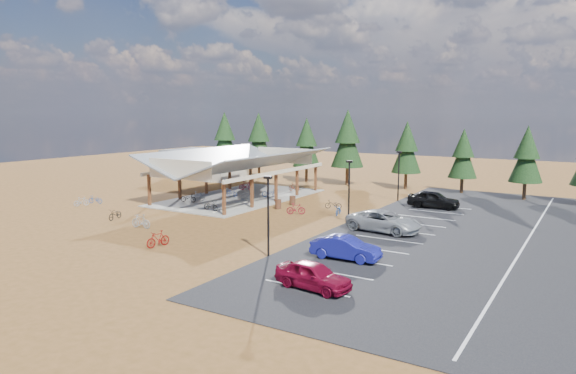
{
  "coord_description": "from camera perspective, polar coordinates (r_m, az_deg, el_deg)",
  "views": [
    {
      "loc": [
        22.54,
        -36.21,
        9.05
      ],
      "look_at": [
        -0.58,
        1.47,
        2.59
      ],
      "focal_mm": 32.0,
      "sensor_mm": 36.0,
      "label": 1
    }
  ],
  "objects": [
    {
      "name": "ground",
      "position": [
        43.6,
        -0.36,
        -3.67
      ],
      "size": [
        140.0,
        140.0,
        0.0
      ],
      "primitive_type": "plane",
      "color": "brown",
      "rests_on": "ground"
    },
    {
      "name": "asphalt_lot",
      "position": [
        40.44,
        25.07,
        -5.39
      ],
      "size": [
        27.0,
        44.0,
        0.04
      ],
      "primitive_type": "cube",
      "color": "black",
      "rests_on": "ground"
    },
    {
      "name": "concrete_pad",
      "position": [
        54.83,
        -5.38,
        -1.17
      ],
      "size": [
        10.6,
        18.6,
        0.1
      ],
      "primitive_type": "cube",
      "color": "gray",
      "rests_on": "ground"
    },
    {
      "name": "bike_pavilion",
      "position": [
        54.34,
        -5.43,
        2.76
      ],
      "size": [
        11.65,
        19.4,
        4.97
      ],
      "color": "#552F18",
      "rests_on": "concrete_pad"
    },
    {
      "name": "outbuilding",
      "position": [
        71.79,
        -9.08,
        2.6
      ],
      "size": [
        11.0,
        7.0,
        3.9
      ],
      "color": "#ADA593",
      "rests_on": "ground"
    },
    {
      "name": "lamp_post_0",
      "position": [
        32.11,
        -2.22,
        -2.6
      ],
      "size": [
        0.5,
        0.25,
        5.14
      ],
      "color": "black",
      "rests_on": "ground"
    },
    {
      "name": "lamp_post_1",
      "position": [
        42.48,
        6.8,
        0.03
      ],
      "size": [
        0.5,
        0.25,
        5.14
      ],
      "color": "black",
      "rests_on": "ground"
    },
    {
      "name": "lamp_post_2",
      "position": [
        53.53,
        12.2,
        1.61
      ],
      "size": [
        0.5,
        0.25,
        5.14
      ],
      "color": "black",
      "rests_on": "ground"
    },
    {
      "name": "trash_bin_0",
      "position": [
        48.46,
        -1.11,
        -1.91
      ],
      "size": [
        0.6,
        0.6,
        0.9
      ],
      "primitive_type": "cylinder",
      "color": "#4B2B1A",
      "rests_on": "ground"
    },
    {
      "name": "trash_bin_1",
      "position": [
        50.49,
        0.5,
        -1.5
      ],
      "size": [
        0.6,
        0.6,
        0.9
      ],
      "primitive_type": "cylinder",
      "color": "#4B2B1A",
      "rests_on": "ground"
    },
    {
      "name": "pine_0",
      "position": [
        73.94,
        -7.04,
        5.55
      ],
      "size": [
        3.91,
        3.91,
        9.12
      ],
      "color": "#382314",
      "rests_on": "ground"
    },
    {
      "name": "pine_1",
      "position": [
        70.84,
        -3.26,
        5.45
      ],
      "size": [
        3.88,
        3.88,
        9.05
      ],
      "color": "#382314",
      "rests_on": "ground"
    },
    {
      "name": "pine_2",
      "position": [
        66.85,
        2.08,
        4.94
      ],
      "size": [
        3.6,
        3.6,
        8.38
      ],
      "color": "#382314",
      "rests_on": "ground"
    },
    {
      "name": "pine_3",
      "position": [
        64.33,
        6.63,
        5.32
      ],
      "size": [
        4.05,
        4.05,
        9.42
      ],
      "color": "#382314",
      "rests_on": "ground"
    },
    {
      "name": "pine_4",
      "position": [
        62.08,
        13.05,
        4.29
      ],
      "size": [
        3.46,
        3.46,
        8.06
      ],
      "color": "#382314",
      "rests_on": "ground"
    },
    {
      "name": "pine_5",
      "position": [
        60.54,
        18.89,
        3.51
      ],
      "size": [
        3.13,
        3.13,
        7.29
      ],
      "color": "#382314",
      "rests_on": "ground"
    },
    {
      "name": "pine_6",
      "position": [
        58.23,
        25.0,
        3.28
      ],
      "size": [
        3.33,
        3.33,
        7.75
      ],
      "color": "#382314",
      "rests_on": "ground"
    },
    {
      "name": "bike_0",
      "position": [
        52.44,
        -11.02,
        -1.17
      ],
      "size": [
        1.8,
        0.94,
        0.9
      ],
      "primitive_type": "imported",
      "rotation": [
        0.0,
        0.0,
        1.78
      ],
      "color": "black",
      "rests_on": "concrete_pad"
    },
    {
      "name": "bike_1",
      "position": [
        53.27,
        -9.99,
        -0.99
      ],
      "size": [
        1.59,
        0.85,
        0.92
      ],
      "primitive_type": "imported",
      "rotation": [
        0.0,
        0.0,
        1.86
      ],
      "color": "gray",
      "rests_on": "concrete_pad"
    },
    {
      "name": "bike_2",
      "position": [
        55.32,
        -6.26,
        -0.61
      ],
      "size": [
        1.65,
        0.83,
        0.83
      ],
      "primitive_type": "imported",
      "rotation": [
        0.0,
        0.0,
        1.39
      ],
      "color": "#1D39A0",
      "rests_on": "concrete_pad"
    },
    {
      "name": "bike_3",
      "position": [
        59.45,
        -4.67,
        0.14
      ],
      "size": [
        1.84,
        0.92,
        1.06
      ],
      "primitive_type": "imported",
      "rotation": [
        0.0,
        0.0,
        1.82
      ],
      "color": "maroon",
      "rests_on": "concrete_pad"
    },
    {
      "name": "bike_4",
      "position": [
        47.58,
        -8.57,
        -2.06
      ],
      "size": [
        1.82,
        0.82,
        0.92
      ],
      "primitive_type": "imported",
      "rotation": [
        0.0,
        0.0,
        1.45
      ],
      "color": "black",
      "rests_on": "concrete_pad"
    },
    {
      "name": "bike_5",
      "position": [
        52.26,
        -4.73,
        -0.99
      ],
      "size": [
        1.83,
        1.0,
        1.06
      ],
      "primitive_type": "imported",
      "rotation": [
        0.0,
        0.0,
        1.27
      ],
      "color": "gray",
      "rests_on": "concrete_pad"
    },
    {
      "name": "bike_6",
      "position": [
        54.52,
        -2.01,
        -0.65
      ],
      "size": [
        1.87,
        1.08,
        0.93
      ],
      "primitive_type": "imported",
      "rotation": [
        0.0,
        0.0,
        1.85
      ],
      "color": "navy",
      "rests_on": "concrete_pad"
    },
    {
      "name": "bike_7",
      "position": [
        58.58,
        0.67,
        -0.0
      ],
      "size": [
        1.66,
        0.76,
        0.96
      ],
      "primitive_type": "imported",
      "rotation": [
        0.0,
        0.0,
        1.37
      ],
      "color": "maroon",
      "rests_on": "concrete_pad"
    },
    {
      "name": "bike_8",
      "position": [
        46.08,
        -18.65,
        -2.88
      ],
      "size": [
        1.07,
        1.84,
        0.91
      ],
      "primitive_type": "imported",
      "rotation": [
        0.0,
        0.0,
        0.28
      ],
      "color": "black",
      "rests_on": "ground"
    },
    {
      "name": "bike_9",
      "position": [
        53.78,
        -21.97,
        -1.51
      ],
      "size": [
        0.93,
        1.53,
        0.89
      ],
      "primitive_type": "imported",
      "rotation": [
        0.0,
        0.0,
        2.76
      ],
      "color": "#9CA0A6",
      "rests_on": "ground"
    },
    {
      "name": "bike_10",
      "position": [
        54.78,
        -20.62,
        -1.31
      ],
      "size": [
        1.63,
        0.95,
        0.81
      ],
      "primitive_type": "imported",
      "rotation": [
        0.0,
        0.0,
        5.0
      ],
      "color": "#10409A",
      "rests_on": "ground"
    },
    {
      "name": "bike_11",
      "position": [
        36.0,
        -14.24,
        -5.61
      ],
      "size": [
        0.82,
        1.88,
        1.09
      ],
      "primitive_type": "imported",
      "rotation": [
        0.0,
        0.0,
        -0.17
      ],
      "color": "maroon",
      "rests_on": "ground"
    },
    {
      "name": "bike_13",
      "position": [
        42.05,
        -16.03,
        -3.67
      ],
      "size": [
        1.89,
        0.68,
        1.11
      ],
      "primitive_type": "imported",
      "rotation": [
        0.0,
        0.0,
        4.8
      ],
      "color": "gray",
      "rests_on": "ground"
    },
    {
      "name": "bike_14",
      "position": [
        45.71,
        5.63,
        -2.59
      ],
      "size": [
        0.93,
        1.74,
        0.87
      ],
      "primitive_type": "imported",
      "rotation": [
        0.0,
        0.0,
        0.22
      ],
      "color": "navy",
      "rests_on": "ground"
    },
    {
      "name": "bike_15",
      "position": [
        45.88,
        0.89,
        -2.43
      ],
      "size": [
        1.69,
        1.25,
        1.01
      ],
      "primitive_type": "imported",
      "rotation": [
        0.0,
        0.0,
        2.09
      ],
      "color": "maroon",
      "rests_on": "ground"
    },
    {
      "name": "bike_16",
      "position": [
        48.68,
        5.06,
        -1.94
      ],
      "size": [
        1.68,
        0.94,
        0.83
      ],
      "primitive_type": "imported",
      "rotation": [
        0.0,
        0.0,
        4.97
      ],
      "color": "black",
      "rests_on": "ground"
    },
    {
      "name": "car_0",
      "position": [
        26.78,
        2.81,
        -9.76
      ],
      "size": [
        4.33,
        2.16,
        1.42
      ],
      "primitive_type": "imported",
      "rotation": [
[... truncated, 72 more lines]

